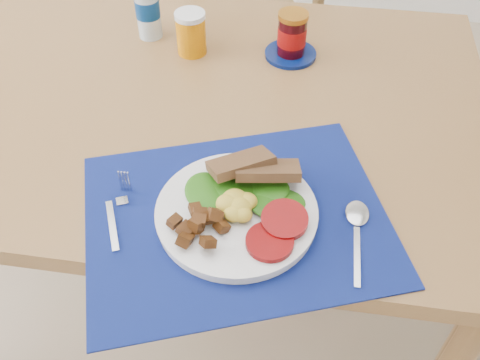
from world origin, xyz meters
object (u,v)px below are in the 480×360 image
(chair_far, at_px, (250,3))
(jam_on_saucer, at_px, (292,38))
(breakfast_plate, at_px, (233,211))
(water_bottle, at_px, (147,3))
(juice_glass, at_px, (191,34))

(chair_far, xyz_separation_m, jam_on_saucer, (0.17, -0.53, 0.20))
(breakfast_plate, distance_m, water_bottle, 0.63)
(water_bottle, distance_m, juice_glass, 0.14)
(breakfast_plate, relative_size, jam_on_saucer, 2.25)
(breakfast_plate, bearing_deg, chair_far, 73.15)
(water_bottle, distance_m, jam_on_saucer, 0.35)
(jam_on_saucer, bearing_deg, breakfast_plate, -96.07)
(breakfast_plate, height_order, jam_on_saucer, jam_on_saucer)
(chair_far, height_order, jam_on_saucer, chair_far)
(breakfast_plate, xyz_separation_m, water_bottle, (-0.30, 0.55, 0.07))
(jam_on_saucer, bearing_deg, water_bottle, 174.02)
(water_bottle, height_order, juice_glass, water_bottle)
(juice_glass, bearing_deg, water_bottle, 154.63)
(water_bottle, relative_size, jam_on_saucer, 1.64)
(breakfast_plate, bearing_deg, water_bottle, 95.20)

